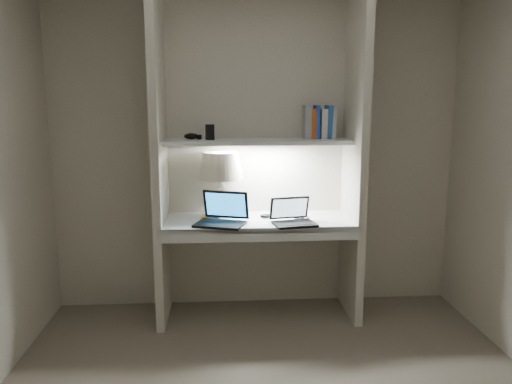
{
  "coord_description": "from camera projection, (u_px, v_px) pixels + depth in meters",
  "views": [
    {
      "loc": [
        -0.27,
        -2.46,
        1.66
      ],
      "look_at": [
        -0.03,
        1.05,
        1.01
      ],
      "focal_mm": 35.0,
      "sensor_mm": 36.0,
      "label": 1
    }
  ],
  "objects": [
    {
      "name": "laptop_netbook",
      "position": [
        293.0,
        218.0,
        3.64
      ],
      "size": [
        0.34,
        0.31,
        0.19
      ],
      "rotation": [
        0.0,
        0.0,
        0.19
      ],
      "color": "black",
      "rests_on": "desk"
    },
    {
      "name": "table_lamp",
      "position": [
        221.0,
        173.0,
        3.81
      ],
      "size": [
        0.34,
        0.34,
        0.5
      ],
      "color": "white",
      "rests_on": "desk"
    },
    {
      "name": "laptop_main",
      "position": [
        222.0,
        217.0,
        3.64
      ],
      "size": [
        0.42,
        0.39,
        0.23
      ],
      "rotation": [
        0.0,
        0.0,
        -0.32
      ],
      "color": "black",
      "rests_on": "desk"
    },
    {
      "name": "shelf_gadget",
      "position": [
        191.0,
        136.0,
        3.8
      ],
      "size": [
        0.13,
        0.11,
        0.05
      ],
      "primitive_type": "ellipsoid",
      "rotation": [
        0.0,
        0.0,
        0.25
      ],
      "color": "black",
      "rests_on": "shelf"
    },
    {
      "name": "shelf",
      "position": [
        257.0,
        142.0,
        3.78
      ],
      "size": [
        1.4,
        0.36,
        0.03
      ],
      "primitive_type": "cube",
      "color": "silver",
      "rests_on": "back_wall"
    },
    {
      "name": "shelf_box",
      "position": [
        210.0,
        132.0,
        3.76
      ],
      "size": [
        0.07,
        0.05,
        0.12
      ],
      "primitive_type": "cube",
      "rotation": [
        0.0,
        0.0,
        -0.0
      ],
      "color": "black",
      "rests_on": "shelf"
    },
    {
      "name": "desk_apron",
      "position": [
        261.0,
        234.0,
        3.55
      ],
      "size": [
        1.46,
        0.03,
        0.1
      ],
      "primitive_type": "cube",
      "color": "silver",
      "rests_on": "desk"
    },
    {
      "name": "strip_light",
      "position": [
        257.0,
        145.0,
        3.78
      ],
      "size": [
        0.6,
        0.04,
        0.02
      ],
      "primitive_type": "cube",
      "color": "white",
      "rests_on": "shelf"
    },
    {
      "name": "speaker",
      "position": [
        235.0,
        204.0,
        3.99
      ],
      "size": [
        0.11,
        0.09,
        0.14
      ],
      "primitive_type": "cube",
      "rotation": [
        0.0,
        0.0,
        0.22
      ],
      "color": "silver",
      "rests_on": "desk"
    },
    {
      "name": "sticky_note",
      "position": [
        204.0,
        217.0,
        3.85
      ],
      "size": [
        0.07,
        0.07,
        0.0
      ],
      "primitive_type": "cube",
      "rotation": [
        0.0,
        0.0,
        -0.05
      ],
      "color": "yellow",
      "rests_on": "desk"
    },
    {
      "name": "mouse",
      "position": [
        265.0,
        216.0,
        3.83
      ],
      "size": [
        0.09,
        0.07,
        0.03
      ],
      "primitive_type": "ellipsoid",
      "rotation": [
        0.0,
        0.0,
        0.21
      ],
      "color": "black",
      "rests_on": "desk"
    },
    {
      "name": "back_wall",
      "position": [
        256.0,
        152.0,
        3.97
      ],
      "size": [
        3.2,
        0.01,
        2.5
      ],
      "primitive_type": "cube",
      "color": "beige",
      "rests_on": "floor"
    },
    {
      "name": "cable_coil",
      "position": [
        303.0,
        217.0,
        3.82
      ],
      "size": [
        0.12,
        0.12,
        0.01
      ],
      "primitive_type": "torus",
      "rotation": [
        0.0,
        0.0,
        -0.23
      ],
      "color": "black",
      "rests_on": "desk"
    },
    {
      "name": "alcove_panel_right",
      "position": [
        355.0,
        156.0,
        3.75
      ],
      "size": [
        0.06,
        0.55,
        2.5
      ],
      "primitive_type": "cube",
      "color": "beige",
      "rests_on": "floor"
    },
    {
      "name": "book_row",
      "position": [
        319.0,
        123.0,
        3.89
      ],
      "size": [
        0.24,
        0.17,
        0.26
      ],
      "color": "silver",
      "rests_on": "shelf"
    },
    {
      "name": "alcove_panel_left",
      "position": [
        159.0,
        157.0,
        3.66
      ],
      "size": [
        0.06,
        0.55,
        2.5
      ],
      "primitive_type": "cube",
      "color": "beige",
      "rests_on": "floor"
    },
    {
      "name": "desk",
      "position": [
        258.0,
        222.0,
        3.8
      ],
      "size": [
        1.4,
        0.55,
        0.04
      ],
      "primitive_type": "cube",
      "color": "white",
      "rests_on": "alcove_panel_left"
    }
  ]
}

